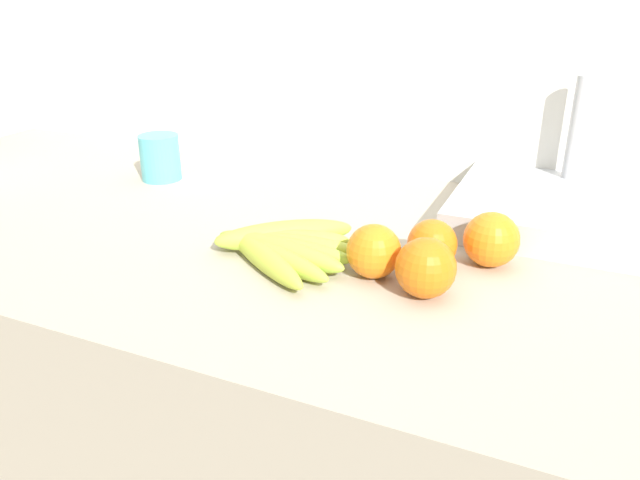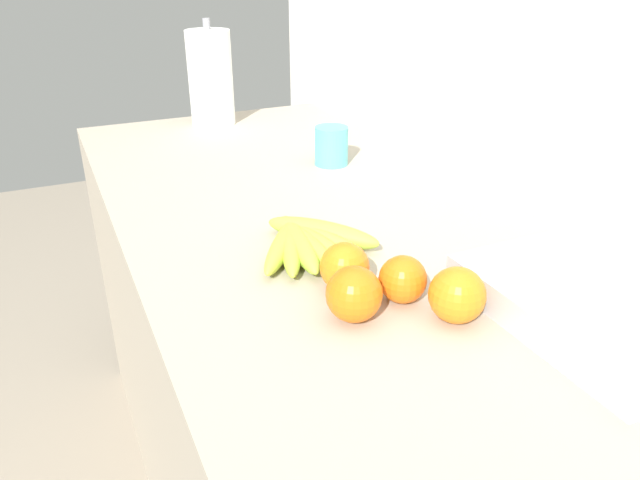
{
  "view_description": "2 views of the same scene",
  "coord_description": "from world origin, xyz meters",
  "px_view_note": "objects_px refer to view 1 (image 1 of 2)",
  "views": [
    {
      "loc": [
        0.38,
        -0.79,
        1.23
      ],
      "look_at": [
        0.07,
        -0.09,
        0.89
      ],
      "focal_mm": 34.49,
      "sensor_mm": 36.0,
      "label": 1
    },
    {
      "loc": [
        0.84,
        -0.44,
        1.31
      ],
      "look_at": [
        0.13,
        -0.12,
        0.93
      ],
      "focal_mm": 34.14,
      "sensor_mm": 36.0,
      "label": 2
    }
  ],
  "objects_px": {
    "orange_front": "(426,268)",
    "orange_back_right": "(432,244)",
    "orange_center": "(374,251)",
    "mug": "(160,157)",
    "banana_bunch": "(279,246)",
    "orange_right": "(491,240)",
    "sink_basin": "(561,209)"
  },
  "relations": [
    {
      "from": "orange_front",
      "to": "orange_back_right",
      "type": "bearing_deg",
      "value": 98.9
    },
    {
      "from": "orange_center",
      "to": "orange_front",
      "type": "relative_size",
      "value": 0.95
    },
    {
      "from": "orange_back_right",
      "to": "mug",
      "type": "relative_size",
      "value": 0.78
    },
    {
      "from": "banana_bunch",
      "to": "orange_right",
      "type": "relative_size",
      "value": 2.96
    },
    {
      "from": "banana_bunch",
      "to": "sink_basin",
      "type": "relative_size",
      "value": 0.69
    },
    {
      "from": "banana_bunch",
      "to": "orange_center",
      "type": "xyz_separation_m",
      "value": [
        0.14,
        0.0,
        0.02
      ]
    },
    {
      "from": "orange_front",
      "to": "sink_basin",
      "type": "xyz_separation_m",
      "value": [
        0.14,
        0.33,
        -0.01
      ]
    },
    {
      "from": "orange_center",
      "to": "orange_front",
      "type": "distance_m",
      "value": 0.08
    },
    {
      "from": "orange_center",
      "to": "mug",
      "type": "bearing_deg",
      "value": 156.14
    },
    {
      "from": "orange_center",
      "to": "sink_basin",
      "type": "bearing_deg",
      "value": 54.59
    },
    {
      "from": "sink_basin",
      "to": "mug",
      "type": "relative_size",
      "value": 3.76
    },
    {
      "from": "banana_bunch",
      "to": "orange_back_right",
      "type": "height_order",
      "value": "orange_back_right"
    },
    {
      "from": "orange_front",
      "to": "sink_basin",
      "type": "bearing_deg",
      "value": 67.13
    },
    {
      "from": "sink_basin",
      "to": "orange_center",
      "type": "bearing_deg",
      "value": -125.41
    },
    {
      "from": "mug",
      "to": "orange_center",
      "type": "bearing_deg",
      "value": -23.86
    },
    {
      "from": "orange_back_right",
      "to": "sink_basin",
      "type": "relative_size",
      "value": 0.21
    },
    {
      "from": "orange_front",
      "to": "mug",
      "type": "distance_m",
      "value": 0.65
    },
    {
      "from": "orange_center",
      "to": "sink_basin",
      "type": "xyz_separation_m",
      "value": [
        0.22,
        0.3,
        -0.01
      ]
    },
    {
      "from": "banana_bunch",
      "to": "orange_right",
      "type": "height_order",
      "value": "orange_right"
    },
    {
      "from": "banana_bunch",
      "to": "orange_back_right",
      "type": "bearing_deg",
      "value": 16.32
    },
    {
      "from": "orange_right",
      "to": "mug",
      "type": "bearing_deg",
      "value": 168.6
    },
    {
      "from": "banana_bunch",
      "to": "orange_front",
      "type": "height_order",
      "value": "orange_front"
    },
    {
      "from": "orange_back_right",
      "to": "mug",
      "type": "height_order",
      "value": "mug"
    },
    {
      "from": "orange_right",
      "to": "sink_basin",
      "type": "distance_m",
      "value": 0.22
    },
    {
      "from": "orange_back_right",
      "to": "orange_center",
      "type": "height_order",
      "value": "orange_center"
    },
    {
      "from": "orange_back_right",
      "to": "orange_center",
      "type": "distance_m",
      "value": 0.09
    },
    {
      "from": "orange_back_right",
      "to": "orange_front",
      "type": "relative_size",
      "value": 0.89
    },
    {
      "from": "orange_back_right",
      "to": "mug",
      "type": "bearing_deg",
      "value": 163.68
    },
    {
      "from": "orange_center",
      "to": "orange_right",
      "type": "xyz_separation_m",
      "value": [
        0.14,
        0.1,
        0.0
      ]
    },
    {
      "from": "banana_bunch",
      "to": "orange_back_right",
      "type": "relative_size",
      "value": 3.32
    },
    {
      "from": "orange_front",
      "to": "sink_basin",
      "type": "height_order",
      "value": "sink_basin"
    },
    {
      "from": "banana_bunch",
      "to": "orange_back_right",
      "type": "xyz_separation_m",
      "value": [
        0.21,
        0.06,
        0.02
      ]
    }
  ]
}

